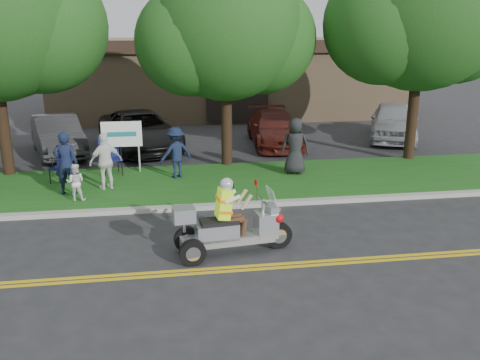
{
  "coord_description": "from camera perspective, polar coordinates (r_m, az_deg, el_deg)",
  "views": [
    {
      "loc": [
        -1.58,
        -9.46,
        4.54
      ],
      "look_at": [
        0.16,
        2.0,
        1.07
      ],
      "focal_mm": 38.0,
      "sensor_mm": 36.0,
      "label": 1
    }
  ],
  "objects": [
    {
      "name": "spectator_chair_b",
      "position": [
        16.03,
        6.21,
        3.82
      ],
      "size": [
        0.95,
        0.69,
        1.79
      ],
      "primitive_type": "imported",
      "rotation": [
        0.0,
        0.0,
        2.99
      ],
      "color": "black",
      "rests_on": "grass_verge"
    },
    {
      "name": "tree_right",
      "position": [
        18.62,
        19.93,
        17.24
      ],
      "size": [
        6.86,
        5.6,
        8.07
      ],
      "color": "#332114",
      "rests_on": "ground"
    },
    {
      "name": "parked_car_far_right",
      "position": [
        22.44,
        16.86,
        6.33
      ],
      "size": [
        3.54,
        4.95,
        1.57
      ],
      "primitive_type": "imported",
      "rotation": [
        0.0,
        0.0,
        -0.41
      ],
      "color": "#9EA0A5",
      "rests_on": "ground"
    },
    {
      "name": "commercial_building",
      "position": [
        28.77,
        -1.5,
        11.63
      ],
      "size": [
        18.0,
        8.2,
        4.0
      ],
      "color": "#9E7F5B",
      "rests_on": "ground"
    },
    {
      "name": "grass_verge",
      "position": [
        15.41,
        -2.39,
        -0.25
      ],
      "size": [
        60.0,
        4.0,
        0.1
      ],
      "primitive_type": "cube",
      "color": "#1C5215",
      "rests_on": "ground"
    },
    {
      "name": "parked_car_left",
      "position": [
        20.08,
        -19.81,
        4.73
      ],
      "size": [
        2.81,
        4.63,
        1.44
      ],
      "primitive_type": "imported",
      "rotation": [
        0.0,
        0.0,
        0.32
      ],
      "color": "#2C2B2E",
      "rests_on": "ground"
    },
    {
      "name": "spectator_chair_a",
      "position": [
        15.68,
        -7.21,
        3.09
      ],
      "size": [
        1.17,
        0.94,
        1.57
      ],
      "primitive_type": "imported",
      "rotation": [
        0.0,
        0.0,
        3.55
      ],
      "color": "#141E38",
      "rests_on": "grass_verge"
    },
    {
      "name": "spectator_adult_left",
      "position": [
        14.73,
        -18.97,
        1.79
      ],
      "size": [
        0.65,
        0.44,
        1.76
      ],
      "primitive_type": "imported",
      "rotation": [
        0.0,
        0.0,
        3.12
      ],
      "color": "#131C37",
      "rests_on": "grass_verge"
    },
    {
      "name": "centerline_far",
      "position": [
        10.23,
        1.15,
        -9.63
      ],
      "size": [
        60.0,
        0.1,
        0.01
      ],
      "primitive_type": "cube",
      "color": "gold",
      "rests_on": "ground"
    },
    {
      "name": "curb",
      "position": [
        13.38,
        -1.37,
        -2.89
      ],
      "size": [
        60.0,
        0.25,
        0.12
      ],
      "primitive_type": "cube",
      "color": "#A8A89E",
      "rests_on": "ground"
    },
    {
      "name": "child_right",
      "position": [
        14.2,
        -17.99,
        -0.23
      ],
      "size": [
        0.52,
        0.42,
        1.01
      ],
      "primitive_type": "imported",
      "rotation": [
        0.0,
        0.0,
        3.06
      ],
      "color": "white",
      "rests_on": "grass_verge"
    },
    {
      "name": "lawn_chair_a",
      "position": [
        16.04,
        -19.28,
        1.82
      ],
      "size": [
        0.75,
        0.76,
        1.03
      ],
      "rotation": [
        0.0,
        0.0,
        -0.53
      ],
      "color": "black",
      "rests_on": "grass_verge"
    },
    {
      "name": "spectator_adult_right",
      "position": [
        14.91,
        -14.84,
        2.03
      ],
      "size": [
        1.02,
        0.78,
        1.62
      ],
      "primitive_type": "imported",
      "rotation": [
        0.0,
        0.0,
        3.61
      ],
      "color": "white",
      "rests_on": "grass_verge"
    },
    {
      "name": "centerline_near",
      "position": [
        10.09,
        1.31,
        -10.02
      ],
      "size": [
        60.0,
        0.1,
        0.01
      ],
      "primitive_type": "cube",
      "color": "gold",
      "rests_on": "ground"
    },
    {
      "name": "ground",
      "position": [
        10.61,
        0.76,
        -8.66
      ],
      "size": [
        120.0,
        120.0,
        0.0
      ],
      "primitive_type": "plane",
      "color": "#28282B",
      "rests_on": "ground"
    },
    {
      "name": "tree_mid",
      "position": [
        16.83,
        -1.42,
        16.32
      ],
      "size": [
        5.88,
        4.8,
        7.05
      ],
      "color": "#332114",
      "rests_on": "ground"
    },
    {
      "name": "lawn_chair_b",
      "position": [
        16.49,
        -14.41,
        2.89
      ],
      "size": [
        0.78,
        0.79,
        1.16
      ],
      "rotation": [
        0.0,
        0.0,
        0.31
      ],
      "color": "black",
      "rests_on": "grass_verge"
    },
    {
      "name": "parked_car_right",
      "position": [
        20.54,
        3.89,
        5.78
      ],
      "size": [
        2.12,
        4.71,
        1.34
      ],
      "primitive_type": "imported",
      "rotation": [
        0.0,
        0.0,
        -0.06
      ],
      "color": "#531A13",
      "rests_on": "ground"
    },
    {
      "name": "trike_scooter",
      "position": [
        10.55,
        -1.29,
        -5.38
      ],
      "size": [
        2.55,
        0.9,
        1.66
      ],
      "rotation": [
        0.0,
        0.0,
        0.12
      ],
      "color": "black",
      "rests_on": "ground"
    },
    {
      "name": "business_sign",
      "position": [
        16.44,
        -13.12,
        4.73
      ],
      "size": [
        1.25,
        0.06,
        1.75
      ],
      "color": "silver",
      "rests_on": "ground"
    },
    {
      "name": "parked_car_mid",
      "position": [
        20.05,
        -11.17,
        5.44
      ],
      "size": [
        3.74,
        5.76,
        1.48
      ],
      "primitive_type": "imported",
      "rotation": [
        0.0,
        0.0,
        0.26
      ],
      "color": "black",
      "rests_on": "ground"
    }
  ]
}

